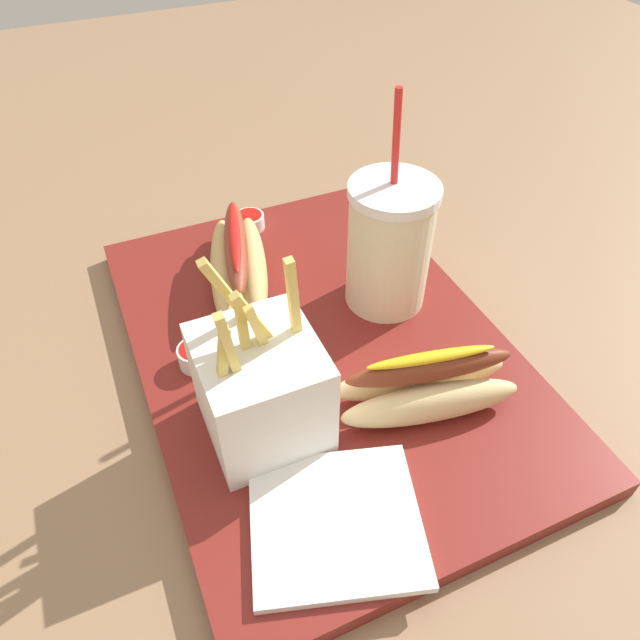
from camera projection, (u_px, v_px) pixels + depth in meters
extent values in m
cube|color=#8C6B4C|center=(320.00, 362.00, 0.60)|extent=(2.40, 2.40, 0.02)
cube|color=maroon|center=(320.00, 348.00, 0.59)|extent=(0.50, 0.35, 0.02)
cylinder|color=beige|center=(389.00, 250.00, 0.59)|extent=(0.08, 0.08, 0.13)
cylinder|color=white|center=(395.00, 191.00, 0.54)|extent=(0.09, 0.09, 0.01)
cylinder|color=red|center=(396.00, 140.00, 0.51)|extent=(0.01, 0.01, 0.09)
cube|color=white|center=(261.00, 390.00, 0.48)|extent=(0.10, 0.09, 0.10)
cube|color=#E5C660|center=(260.00, 335.00, 0.44)|extent=(0.02, 0.02, 0.07)
cube|color=#E5C660|center=(294.00, 304.00, 0.43)|extent=(0.02, 0.01, 0.09)
cube|color=#E5C660|center=(227.00, 294.00, 0.44)|extent=(0.02, 0.04, 0.09)
cube|color=#E5C660|center=(231.00, 353.00, 0.41)|extent=(0.02, 0.02, 0.09)
cube|color=#E5C660|center=(223.00, 364.00, 0.42)|extent=(0.01, 0.02, 0.06)
cube|color=#E5C660|center=(244.00, 333.00, 0.44)|extent=(0.03, 0.01, 0.06)
cube|color=#E5C660|center=(257.00, 322.00, 0.44)|extent=(0.01, 0.04, 0.07)
ellipsoid|color=tan|center=(252.00, 266.00, 0.64)|extent=(0.18, 0.08, 0.04)
ellipsoid|color=tan|center=(225.00, 268.00, 0.64)|extent=(0.18, 0.08, 0.04)
ellipsoid|color=brown|center=(236.00, 245.00, 0.62)|extent=(0.17, 0.07, 0.02)
ellipsoid|color=red|center=(235.00, 235.00, 0.61)|extent=(0.12, 0.04, 0.01)
ellipsoid|color=#E5C689|center=(420.00, 378.00, 0.52)|extent=(0.06, 0.16, 0.04)
ellipsoid|color=#E5C689|center=(431.00, 403.00, 0.50)|extent=(0.06, 0.16, 0.04)
ellipsoid|color=maroon|center=(430.00, 367.00, 0.49)|extent=(0.05, 0.15, 0.02)
ellipsoid|color=gold|center=(432.00, 357.00, 0.48)|extent=(0.03, 0.11, 0.01)
cylinder|color=white|center=(196.00, 356.00, 0.56)|extent=(0.03, 0.03, 0.02)
cylinder|color=#B2140F|center=(195.00, 350.00, 0.55)|extent=(0.03, 0.03, 0.01)
cylinder|color=white|center=(247.00, 222.00, 0.72)|extent=(0.04, 0.04, 0.02)
cylinder|color=#B2140F|center=(246.00, 217.00, 0.71)|extent=(0.03, 0.03, 0.01)
cube|color=white|center=(336.00, 521.00, 0.44)|extent=(0.15, 0.16, 0.01)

